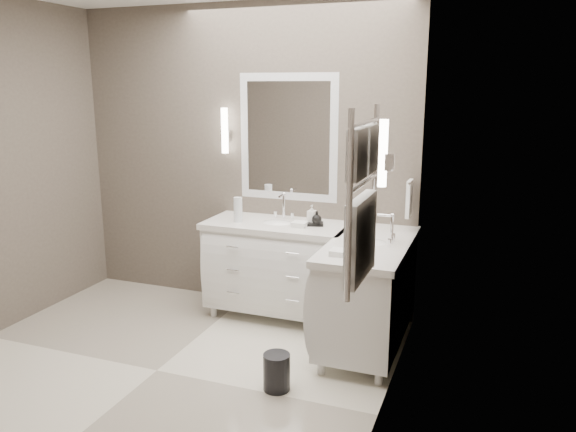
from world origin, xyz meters
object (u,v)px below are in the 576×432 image
at_px(waste_bin, 277,372).
at_px(towel_ladder, 362,209).
at_px(vanity_back, 277,263).
at_px(vanity_right, 368,288).

bearing_deg(waste_bin, towel_ladder, -35.62).
relative_size(vanity_back, waste_bin, 4.89).
bearing_deg(vanity_right, towel_ladder, -80.16).
bearing_deg(vanity_back, vanity_right, -20.38).
xyz_separation_m(vanity_right, waste_bin, (-0.43, -0.83, -0.36)).
bearing_deg(waste_bin, vanity_right, 62.99).
height_order(towel_ladder, waste_bin, towel_ladder).
bearing_deg(vanity_right, waste_bin, -117.01).
distance_m(vanity_back, vanity_right, 0.93).
height_order(vanity_right, waste_bin, vanity_right).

